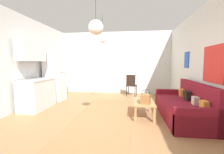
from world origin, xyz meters
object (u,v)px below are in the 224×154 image
Objects in this scene: couch at (185,107)px; handbag at (146,99)px; refrigerator at (55,77)px; bamboo_vase at (147,95)px; coffee_table at (144,103)px; pendant_lamp_far at (102,40)px; pendant_lamp_near at (96,28)px; accent_chair at (131,84)px.

couch is 6.03× the size of handbag.
bamboo_vase is at bearing -18.99° from refrigerator.
bamboo_vase is 0.25× the size of refrigerator.
bamboo_vase is 1.22× the size of handbag.
handbag is at bearing -100.73° from bamboo_vase.
pendant_lamp_far is at bearing 149.92° from coffee_table.
pendant_lamp_near is (2.15, -2.44, 1.18)m from refrigerator.
couch is at bearing 0.33° from coffee_table.
pendant_lamp_near reaches higher than couch.
couch is 2.88m from pendant_lamp_near.
pendant_lamp_near is 1.77m from pendant_lamp_far.
bamboo_vase is 0.52× the size of pendant_lamp_far.
refrigerator is (-4.16, 1.38, 0.59)m from couch.
bamboo_vase is 3.46m from refrigerator.
couch is 2.57× the size of pendant_lamp_far.
coffee_table is 2.05× the size of bamboo_vase.
couch is 2.42× the size of coffee_table.
handbag is at bearing -81.38° from coffee_table.
couch is 2.34× the size of accent_chair.
coffee_table is at bearing -179.67° from couch.
pendant_lamp_far is at bearing 162.70° from couch.
pendant_lamp_far is at bearing 161.64° from bamboo_vase.
refrigerator is at bearing 156.27° from coffee_table.
accent_chair is at bearing 101.15° from bamboo_vase.
coffee_table is 0.33m from bamboo_vase.
handbag is 2.63m from accent_chair.
coffee_table is at bearing 46.65° from pendant_lamp_near.
accent_chair is at bearing 62.39° from pendant_lamp_far.
couch is 0.97m from bamboo_vase.
accent_chair is (-0.34, 2.61, -0.00)m from handbag.
accent_chair is 3.86m from pendant_lamp_near.
handbag is (-0.09, -0.46, 0.01)m from bamboo_vase.
accent_chair is at bearing 78.78° from pendant_lamp_near.
pendant_lamp_near is (-1.11, -1.32, 1.53)m from bamboo_vase.
pendant_lamp_far reaches higher than handbag.
refrigerator reaches higher than accent_chair.
refrigerator is at bearing 153.54° from handbag.
pendant_lamp_far is at bearing 74.93° from accent_chair.
refrigerator is (-3.26, 1.12, 0.35)m from bamboo_vase.
bamboo_vase is at bearing 113.69° from accent_chair.
accent_chair is 0.98× the size of pendant_lamp_near.
refrigerator reaches higher than couch.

